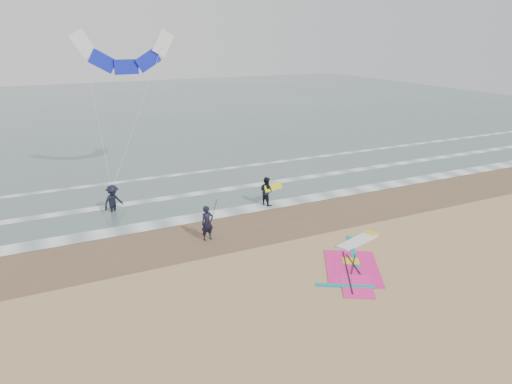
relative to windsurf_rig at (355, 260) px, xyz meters
name	(u,v)px	position (x,y,z in m)	size (l,w,h in m)	color
ground	(334,272)	(-1.41, -0.44, -0.03)	(120.00, 120.00, 0.00)	tan
sea_water	(125,110)	(-1.41, 47.56, -0.02)	(120.00, 80.00, 0.02)	#47605E
wet_sand_band	(270,222)	(-1.41, 5.56, -0.03)	(120.00, 5.00, 0.01)	brown
foam_waterline	(237,196)	(-1.41, 10.00, 0.00)	(120.00, 9.15, 0.02)	white
windsurf_rig	(355,260)	(0.00, 0.00, 0.00)	(5.42, 5.13, 0.13)	white
person_standing	(207,223)	(-5.13, 4.90, 0.83)	(0.63, 0.42, 1.73)	black
person_walking	(266,191)	(-0.41, 7.94, 0.82)	(0.83, 0.65, 1.71)	black
person_wading	(113,196)	(-8.66, 10.65, 0.93)	(1.25, 0.72, 1.93)	black
held_pole	(213,214)	(-4.83, 4.90, 1.24)	(0.17, 0.86, 1.82)	black
carried_kiteboard	(273,187)	(-0.01, 7.84, 1.05)	(1.30, 0.51, 0.39)	yellow
surf_kite	(125,55)	(-6.44, 15.32, 8.23)	(6.32, 4.84, 8.52)	white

